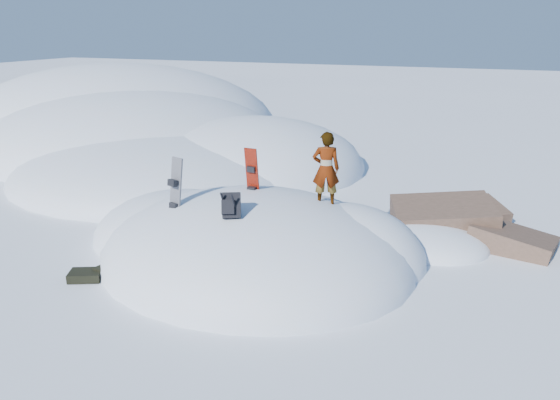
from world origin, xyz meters
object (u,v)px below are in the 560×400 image
at_px(snowboard_red, 252,181).
at_px(backpack, 231,206).
at_px(snowboard_dark, 175,197).
at_px(person, 326,169).

relative_size(snowboard_red, backpack, 2.64).
height_order(snowboard_dark, person, person).
distance_m(snowboard_red, backpack, 1.66).
xyz_separation_m(snowboard_dark, person, (2.87, 1.43, 0.55)).
distance_m(snowboard_dark, person, 3.25).
xyz_separation_m(snowboard_dark, backpack, (1.53, -0.38, 0.11)).
height_order(snowboard_red, backpack, snowboard_red).
xyz_separation_m(snowboard_red, snowboard_dark, (-1.22, -1.25, -0.14)).
bearing_deg(backpack, person, 27.97).
bearing_deg(snowboard_dark, person, 44.64).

